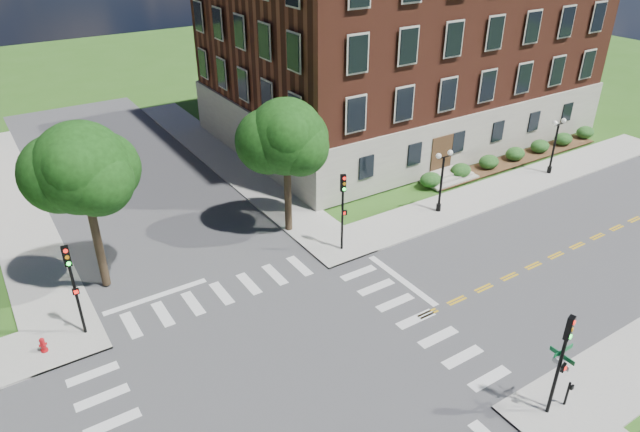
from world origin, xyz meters
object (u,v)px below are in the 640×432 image
street_sign_pole (559,367)px  traffic_signal_nw (72,279)px  twin_lamp_west (442,178)px  fire_hydrant (43,345)px  traffic_signal_se (563,354)px  traffic_signal_ne (343,203)px  twin_lamp_east (555,143)px  push_button_post (568,393)px

street_sign_pole → traffic_signal_nw: bearing=134.5°
twin_lamp_west → fire_hydrant: bearing=-179.2°
traffic_signal_se → traffic_signal_ne: size_ratio=1.00×
traffic_signal_ne → twin_lamp_east: size_ratio=1.13×
traffic_signal_se → street_sign_pole: (0.24, 0.13, -0.88)m
traffic_signal_se → street_sign_pole: size_ratio=1.55×
twin_lamp_west → twin_lamp_east: size_ratio=1.00×
street_sign_pole → twin_lamp_west: bearing=61.9°
traffic_signal_nw → twin_lamp_east: 34.11m
traffic_signal_ne → twin_lamp_east: 19.53m
push_button_post → traffic_signal_ne: bearing=93.0°
traffic_signal_ne → street_sign_pole: (0.12, -14.56, -0.88)m
traffic_signal_ne → traffic_signal_nw: size_ratio=1.00×
twin_lamp_east → push_button_post: size_ratio=3.53×
traffic_signal_nw → fire_hydrant: bearing=-169.7°
traffic_signal_ne → street_sign_pole: 14.59m
street_sign_pole → fire_hydrant: size_ratio=4.13×
traffic_signal_se → traffic_signal_ne: bearing=89.5°
street_sign_pole → push_button_post: 1.67m
traffic_signal_ne → push_button_post: (0.78, -14.84, -2.39)m
twin_lamp_east → traffic_signal_ne: bearing=-178.7°
traffic_signal_nw → traffic_signal_ne: bearing=-1.7°
push_button_post → twin_lamp_east: bearing=39.2°
twin_lamp_west → twin_lamp_east: (11.37, -0.01, 0.00)m
twin_lamp_east → fire_hydrant: bearing=-179.4°
twin_lamp_east → fire_hydrant: twin_lamp_east is taller
traffic_signal_ne → twin_lamp_east: (19.51, 0.44, -0.66)m
traffic_signal_nw → twin_lamp_west: size_ratio=1.13×
twin_lamp_west → street_sign_pole: bearing=-118.1°
push_button_post → fire_hydrant: bearing=139.1°
twin_lamp_west → fire_hydrant: size_ratio=5.64×
traffic_signal_nw → street_sign_pole: size_ratio=1.55×
traffic_signal_ne → traffic_signal_nw: same height
traffic_signal_ne → twin_lamp_west: bearing=3.2°
twin_lamp_west → traffic_signal_ne: bearing=-176.8°
traffic_signal_ne → traffic_signal_nw: 14.60m
twin_lamp_west → twin_lamp_east: same height
street_sign_pole → traffic_signal_se: bearing=-151.2°
traffic_signal_nw → twin_lamp_east: traffic_signal_nw is taller
traffic_signal_ne → traffic_signal_se: bearing=-90.5°
traffic_signal_nw → fire_hydrant: 3.33m
street_sign_pole → push_button_post: street_sign_pole is taller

